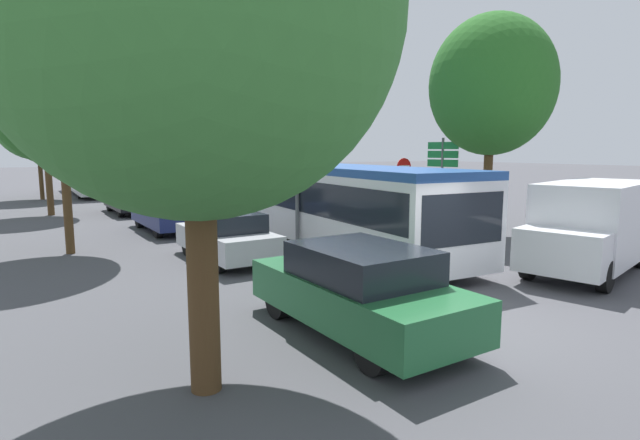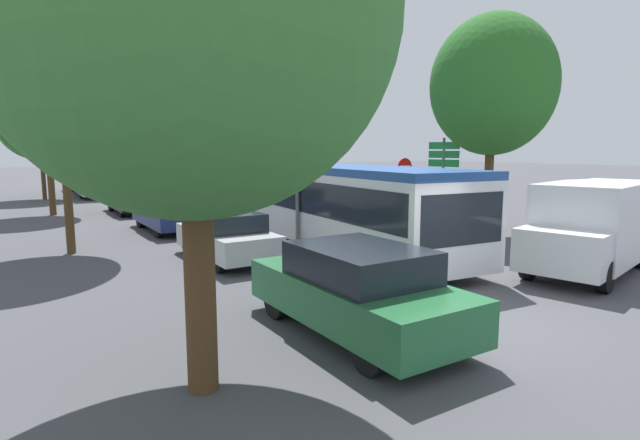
% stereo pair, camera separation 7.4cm
% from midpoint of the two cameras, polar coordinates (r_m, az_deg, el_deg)
% --- Properties ---
extents(ground_plane, '(200.00, 200.00, 0.00)m').
position_cam_midpoint_polar(ground_plane, '(9.86, 16.48, -10.83)').
color(ground_plane, '#47474C').
extents(articulated_bus, '(4.04, 18.00, 2.65)m').
position_cam_midpoint_polar(articulated_bus, '(18.70, -3.17, 3.09)').
color(articulated_bus, silver).
rests_on(articulated_bus, ground).
extents(city_bus_rear, '(2.62, 11.02, 2.36)m').
position_cam_midpoint_polar(city_bus_rear, '(39.21, -24.86, 4.69)').
color(city_bus_rear, silver).
rests_on(city_bus_rear, ground).
extents(queued_car_green, '(1.90, 4.42, 1.53)m').
position_cam_midpoint_polar(queued_car_green, '(8.60, 4.17, -7.89)').
color(queued_car_green, '#236638').
rests_on(queued_car_green, ground).
extents(queued_car_silver, '(1.72, 4.02, 1.39)m').
position_cam_midpoint_polar(queued_car_silver, '(14.41, -10.74, -1.81)').
color(queued_car_silver, '#B7BABF').
rests_on(queued_car_silver, ground).
extents(queued_car_navy, '(1.89, 4.41, 1.53)m').
position_cam_midpoint_polar(queued_car_navy, '(20.26, -17.04, 0.98)').
color(queued_car_navy, navy).
rests_on(queued_car_navy, ground).
extents(queued_car_black, '(1.87, 4.37, 1.51)m').
position_cam_midpoint_polar(queued_car_black, '(26.61, -20.88, 2.39)').
color(queued_car_black, black).
rests_on(queued_car_black, ground).
extents(white_van, '(5.32, 3.08, 2.31)m').
position_cam_midpoint_polar(white_van, '(14.56, 28.55, -0.42)').
color(white_van, silver).
rests_on(white_van, ground).
extents(traffic_light, '(0.32, 0.36, 3.40)m').
position_cam_midpoint_polar(traffic_light, '(14.99, -2.74, 5.59)').
color(traffic_light, '#56595E').
rests_on(traffic_light, ground).
extents(no_entry_sign, '(0.70, 0.08, 2.82)m').
position_cam_midpoint_polar(no_entry_sign, '(19.75, 9.43, 4.26)').
color(no_entry_sign, '#56595E').
rests_on(no_entry_sign, ground).
extents(direction_sign_post, '(0.26, 1.39, 3.60)m').
position_cam_midpoint_polar(direction_sign_post, '(20.20, 13.71, 6.19)').
color(direction_sign_post, '#56595E').
rests_on(direction_sign_post, ground).
extents(tree_left_near, '(5.05, 5.05, 7.33)m').
position_cam_midpoint_polar(tree_left_near, '(6.56, -14.99, 21.24)').
color(tree_left_near, '#51381E').
rests_on(tree_left_near, ground).
extents(tree_left_mid, '(4.41, 4.41, 7.97)m').
position_cam_midpoint_polar(tree_left_mid, '(16.95, -27.66, 13.98)').
color(tree_left_mid, '#51381E').
rests_on(tree_left_mid, ground).
extents(tree_left_far, '(4.41, 4.41, 7.59)m').
position_cam_midpoint_polar(tree_left_far, '(27.28, -29.30, 11.12)').
color(tree_left_far, '#51381E').
rests_on(tree_left_far, ground).
extents(tree_left_distant, '(4.83, 4.83, 6.96)m').
position_cam_midpoint_polar(tree_left_distant, '(36.34, -29.69, 9.47)').
color(tree_left_distant, '#51381E').
rests_on(tree_left_distant, ground).
extents(tree_right_near, '(4.45, 4.45, 7.93)m').
position_cam_midpoint_polar(tree_right_near, '(19.49, 18.95, 14.33)').
color(tree_right_near, '#51381E').
rests_on(tree_right_near, ground).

